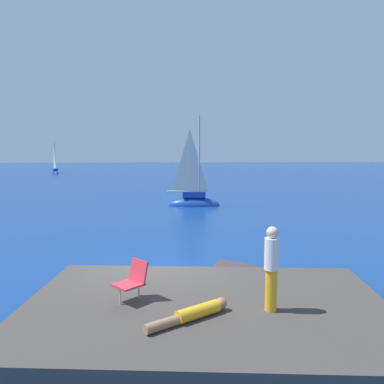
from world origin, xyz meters
The scene contains 9 objects.
ground_plane centered at (0.00, 0.00, 0.00)m, with size 160.00×160.00×0.00m, color navy.
shore_ledge centered at (1.29, -2.77, 0.26)m, with size 7.23×4.75×0.52m, color #423D38.
boulder_seaward centered at (-1.58, -0.03, 0.00)m, with size 0.84×0.67×0.46m, color #463934.
boulder_inland centered at (2.30, -0.02, 0.00)m, with size 1.38×1.10×0.76m, color #453537.
sailboat_near centered at (1.96, 13.47, 0.33)m, with size 3.29×1.30×6.02m.
sailboat_far centered at (-15.12, 43.10, 0.25)m, with size 1.82×2.57×4.66m.
person_sunbather centered at (0.98, -3.50, 0.64)m, with size 1.53×1.10×0.25m.
person_standing centered at (2.49, -3.17, 1.39)m, with size 0.28×0.28×1.62m.
beach_chair centered at (-0.17, -2.52, 0.97)m, with size 0.76×0.76×0.80m.
Camera 1 is at (0.63, -10.16, 3.61)m, focal length 36.45 mm.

